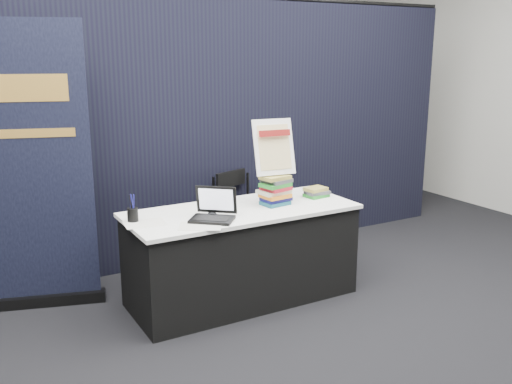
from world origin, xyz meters
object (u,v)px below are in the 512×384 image
object	(u,v)px
laptop	(209,212)
stacking_chair	(238,213)
book_stack_short	(317,192)
info_sign	(274,148)
book_stack_tall	(276,190)
pullup_banner	(33,186)
display_table	(242,254)

from	to	relation	value
laptop	stacking_chair	size ratio (longest dim) A/B	0.48
book_stack_short	info_sign	xyz separation A→B (m)	(-0.43, 0.01, 0.41)
book_stack_tall	pullup_banner	world-z (taller)	pullup_banner
book_stack_tall	stacking_chair	xyz separation A→B (m)	(0.07, 0.78, -0.40)
book_stack_tall	pullup_banner	xyz separation A→B (m)	(-1.71, 0.68, 0.09)
display_table	book_stack_short	bearing A→B (deg)	0.83
display_table	pullup_banner	world-z (taller)	pullup_banner
laptop	book_stack_short	distance (m)	1.08
info_sign	stacking_chair	xyz separation A→B (m)	(0.07, 0.75, -0.73)
pullup_banner	display_table	bearing A→B (deg)	-8.10
book_stack_tall	pullup_banner	bearing A→B (deg)	158.42
info_sign	pullup_banner	size ratio (longest dim) A/B	0.21
display_table	laptop	size ratio (longest dim) A/B	4.42
display_table	pullup_banner	distance (m)	1.67
info_sign	display_table	bearing A→B (deg)	-170.03
pullup_banner	stacking_chair	world-z (taller)	pullup_banner
book_stack_tall	book_stack_short	xyz separation A→B (m)	(0.43, 0.03, -0.08)
laptop	stacking_chair	distance (m)	1.20
laptop	info_sign	size ratio (longest dim) A/B	0.90
book_stack_tall	stacking_chair	distance (m)	0.88
laptop	info_sign	world-z (taller)	info_sign
laptop	book_stack_short	xyz separation A→B (m)	(1.07, 0.15, -0.02)
laptop	pullup_banner	distance (m)	1.35
laptop	book_stack_tall	distance (m)	0.66
book_stack_short	info_sign	bearing A→B (deg)	179.29
book_stack_short	pullup_banner	distance (m)	2.24
pullup_banner	stacking_chair	bearing A→B (deg)	20.39
display_table	stacking_chair	world-z (taller)	stacking_chair
book_stack_short	pullup_banner	xyz separation A→B (m)	(-2.14, 0.65, 0.17)
stacking_chair	pullup_banner	bearing A→B (deg)	165.14
display_table	info_sign	distance (m)	0.88
book_stack_short	stacking_chair	world-z (taller)	stacking_chair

